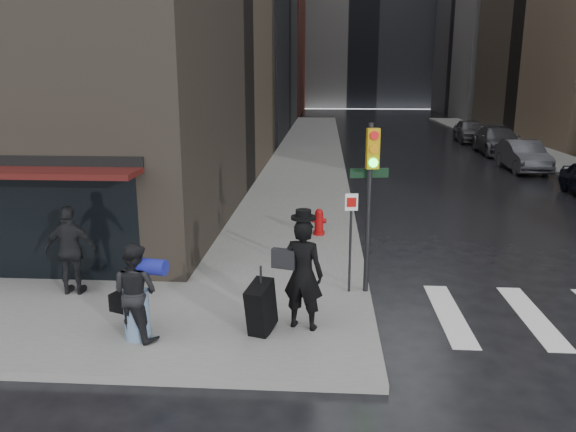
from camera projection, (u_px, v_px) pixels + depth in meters
name	position (u px, v px, depth m)	size (l,w,h in m)	color
ground	(268.00, 331.00, 10.34)	(140.00, 140.00, 0.00)	black
sidewalk_left	(310.00, 147.00, 36.45)	(4.00, 50.00, 0.15)	slate
sidewalk_right	(522.00, 148.00, 35.58)	(3.00, 50.00, 0.15)	slate
bldg_left_far	(212.00, 4.00, 68.01)	(22.00, 20.00, 26.00)	#562E1D
bldg_right_far	(555.00, 1.00, 61.74)	(22.00, 20.00, 25.00)	gray
man_overcoat	(294.00, 279.00, 9.90)	(1.42, 1.04, 2.23)	black
man_jeans	(135.00, 291.00, 9.56)	(1.18, 0.98, 1.71)	black
man_greycoat	(71.00, 250.00, 11.54)	(1.10, 0.48, 1.87)	black
traffic_light	(368.00, 186.00, 11.25)	(0.87, 0.47, 3.53)	black
fire_hydrant	(319.00, 223.00, 16.00)	(0.43, 0.33, 0.76)	#920809
parked_car_2	(523.00, 156.00, 27.60)	(1.57, 4.49, 1.48)	#45464B
parked_car_3	(498.00, 141.00, 33.55)	(2.22, 5.46, 1.59)	#3F4044
parked_car_4	(470.00, 131.00, 39.56)	(1.85, 4.59, 1.56)	#4E4E53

